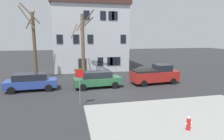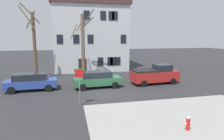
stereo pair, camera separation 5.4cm
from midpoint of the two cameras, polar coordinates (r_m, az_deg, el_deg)
ground_plane at (r=18.14m, az=-1.28°, el=-6.49°), size 120.00×120.00×0.00m
sidewalk_slab at (r=12.47m, az=23.09°, el=-14.92°), size 11.96×8.93×0.12m
building_main at (r=30.66m, az=-6.54°, el=11.51°), size 11.25×7.68×11.79m
tree_bare_near at (r=24.03m, az=-22.16°, el=7.29°), size 2.32×2.27×8.72m
tree_bare_mid at (r=23.69m, az=-8.60°, el=7.72°), size 2.93×2.19×8.40m
car_blue_wagon at (r=19.98m, az=-22.96°, el=-3.17°), size 4.81×2.20×1.66m
car_green_wagon at (r=19.48m, az=-4.36°, el=-2.70°), size 4.83×2.20×1.68m
pickup_truck_red at (r=21.57m, az=12.76°, el=-1.32°), size 5.29×2.47×2.10m
fire_hydrant at (r=11.50m, az=21.89°, el=-14.40°), size 0.42×0.22×0.80m
street_sign_pole at (r=14.18m, az=-9.61°, el=-3.03°), size 0.76×0.07×2.84m
bicycle_leaning at (r=24.10m, az=-19.29°, el=-2.02°), size 1.75×0.09×1.03m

